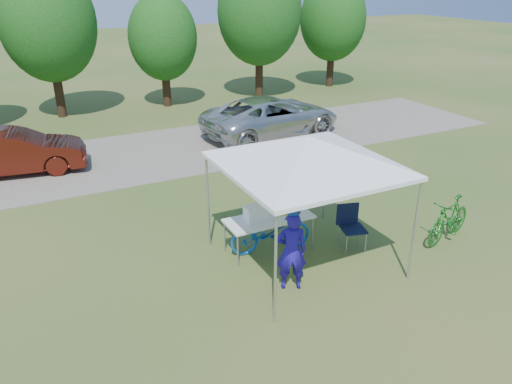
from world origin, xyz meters
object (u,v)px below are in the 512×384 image
cyclist (291,251)px  bike_blue (270,231)px  folding_chair (350,222)px  folding_table (269,219)px  sedan (14,152)px  minivan (272,116)px  cooler (256,213)px  bike_green (449,219)px

cyclist → bike_blue: size_ratio=0.89×
folding_chair → cyclist: size_ratio=0.61×
cyclist → folding_table: bearing=-78.6°
bike_blue → sedan: size_ratio=0.44×
bike_blue → minivan: bearing=-19.8°
folding_chair → cyclist: bearing=-142.4°
folding_chair → sedan: sedan is taller
folding_chair → cooler: bearing=177.7°
cooler → bike_green: bearing=-18.6°
sedan → bike_blue: bearing=-139.6°
bike_green → sedan: sedan is taller
folding_table → bike_green: bearing=-20.0°
cooler → cyclist: cyclist is taller
folding_table → bike_green: bike_green is taller
folding_chair → bike_blue: 1.76m
folding_table → bike_green: (3.82, -1.39, -0.23)m
folding_table → cyclist: bearing=-101.7°
bike_blue → folding_chair: bearing=-100.8°
minivan → folding_table: bearing=143.2°
folding_chair → cooler: 2.12m
minivan → folding_chair: bearing=155.7°
bike_blue → bike_green: size_ratio=1.07×
bike_blue → sedan: bearing=40.7°
folding_table → cooler: cooler is taller
bike_green → minivan: minivan is taller
cyclist → bike_blue: (0.31, 1.39, -0.33)m
cooler → cyclist: bearing=-89.1°
folding_chair → cyclist: 2.13m
bike_blue → sedan: sedan is taller
folding_table → sedan: sedan is taller
folding_table → cooler: size_ratio=4.00×
minivan → bike_blue: bearing=143.4°
bike_green → folding_table: bearing=-125.6°
cooler → sedan: bearing=120.3°
cooler → cyclist: size_ratio=0.30×
cyclist → sedan: (-4.32, 8.79, -0.12)m
cyclist → bike_blue: bearing=-79.3°
bike_green → sedan: bearing=-151.6°
cooler → folding_chair: bearing=-17.7°
bike_blue → minivan: 8.30m
bike_blue → cooler: bearing=90.5°
cooler → bike_blue: (0.33, -0.05, -0.48)m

